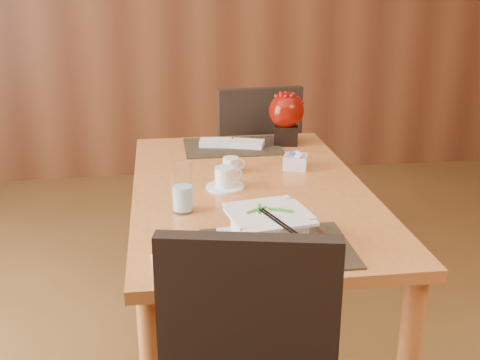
{
  "coord_description": "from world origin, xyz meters",
  "views": [
    {
      "loc": [
        -0.34,
        -1.56,
        1.56
      ],
      "look_at": [
        -0.07,
        0.35,
        0.87
      ],
      "focal_mm": 45.0,
      "sensor_mm": 36.0,
      "label": 1
    }
  ],
  "objects": [
    {
      "name": "far_chair",
      "position": [
        0.16,
        1.51,
        0.55
      ],
      "size": [
        0.5,
        0.5,
        0.98
      ],
      "rotation": [
        0.0,
        0.0,
        3.24
      ],
      "color": "black",
      "rests_on": "ground"
    },
    {
      "name": "water_glass",
      "position": [
        -0.27,
        0.39,
        0.84
      ],
      "size": [
        0.08,
        0.08,
        0.17
      ],
      "primitive_type": "cylinder",
      "rotation": [
        0.0,
        0.0,
        0.07
      ],
      "color": "white",
      "rests_on": "dining_table"
    },
    {
      "name": "coffee_cup",
      "position": [
        -0.1,
        0.6,
        0.79
      ],
      "size": [
        0.15,
        0.15,
        0.08
      ],
      "rotation": [
        0.0,
        0.0,
        0.24
      ],
      "color": "white",
      "rests_on": "dining_table"
    },
    {
      "name": "berry_decor",
      "position": [
        0.26,
        1.17,
        0.89
      ],
      "size": [
        0.17,
        0.17,
        0.25
      ],
      "rotation": [
        0.0,
        0.0,
        -0.19
      ],
      "color": "black",
      "rests_on": "dining_table"
    },
    {
      "name": "placemat_far",
      "position": [
        0.0,
        1.15,
        0.75
      ],
      "size": [
        0.45,
        0.33,
        0.01
      ],
      "primitive_type": "cube",
      "color": "black",
      "rests_on": "dining_table"
    },
    {
      "name": "sugar_caddy",
      "position": [
        0.23,
        0.8,
        0.78
      ],
      "size": [
        0.12,
        0.12,
        0.06
      ],
      "primitive_type": "cube",
      "rotation": [
        0.0,
        0.0,
        -0.33
      ],
      "color": "white",
      "rests_on": "dining_table"
    },
    {
      "name": "dining_table",
      "position": [
        0.0,
        0.6,
        0.65
      ],
      "size": [
        0.9,
        1.5,
        0.75
      ],
      "color": "#CA7738",
      "rests_on": "ground"
    },
    {
      "name": "creamer_jug",
      "position": [
        -0.05,
        0.79,
        0.78
      ],
      "size": [
        0.1,
        0.1,
        0.06
      ],
      "primitive_type": null,
      "rotation": [
        0.0,
        0.0,
        -0.12
      ],
      "color": "white",
      "rests_on": "dining_table"
    },
    {
      "name": "placemat_near",
      "position": [
        0.0,
        0.05,
        0.75
      ],
      "size": [
        0.45,
        0.33,
        0.01
      ],
      "primitive_type": "cube",
      "color": "black",
      "rests_on": "dining_table"
    },
    {
      "name": "napkins_far",
      "position": [
        0.01,
        1.15,
        0.77
      ],
      "size": [
        0.32,
        0.18,
        0.03
      ],
      "primitive_type": null,
      "rotation": [
        0.0,
        0.0,
        -0.26
      ],
      "color": "white",
      "rests_on": "dining_table"
    },
    {
      "name": "soup_setting",
      "position": [
        -0.02,
        0.09,
        0.8
      ],
      "size": [
        0.3,
        0.3,
        0.11
      ],
      "rotation": [
        0.0,
        0.0,
        0.18
      ],
      "color": "white",
      "rests_on": "dining_table"
    },
    {
      "name": "bread_plate",
      "position": [
        -0.3,
        -0.02,
        0.75
      ],
      "size": [
        0.16,
        0.16,
        0.01
      ],
      "primitive_type": "cube",
      "rotation": [
        0.0,
        0.0,
        0.09
      ],
      "color": "white",
      "rests_on": "dining_table"
    }
  ]
}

